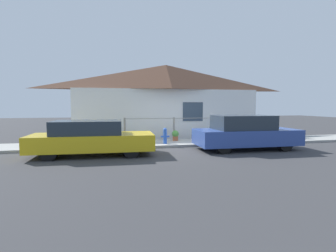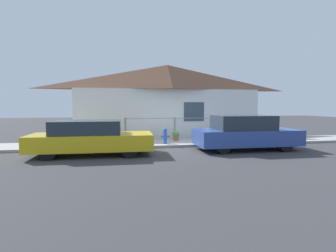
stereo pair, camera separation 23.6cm
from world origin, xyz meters
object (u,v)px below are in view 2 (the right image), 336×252
Objects in this scene: potted_plant_by_fence at (111,138)px; car_left at (91,138)px; car_right at (245,133)px; potted_plant_near_hydrant at (176,135)px; fire_hydrant at (165,135)px.

car_left is at bearing -106.74° from potted_plant_by_fence.
potted_plant_by_fence is (-5.33, 2.17, -0.34)m from car_right.
potted_plant_near_hydrant is at bearing 4.46° from potted_plant_by_fence.
car_right is at bearing -46.01° from potted_plant_near_hydrant.
potted_plant_near_hydrant is at bearing 134.69° from car_right.
fire_hydrant is at bearing 28.88° from car_left.
car_right reaches higher than potted_plant_by_fence.
car_right is at bearing -27.21° from fire_hydrant.
fire_hydrant reaches higher than potted_plant_near_hydrant.
fire_hydrant is at bearing -128.05° from potted_plant_near_hydrant.
car_left reaches higher than potted_plant_by_fence.
potted_plant_by_fence is at bearing 164.98° from fire_hydrant.
potted_plant_near_hydrant is (-2.32, 2.40, -0.31)m from car_right.
potted_plant_near_hydrant is at bearing 34.89° from car_left.
potted_plant_near_hydrant reaches higher than potted_plant_by_fence.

